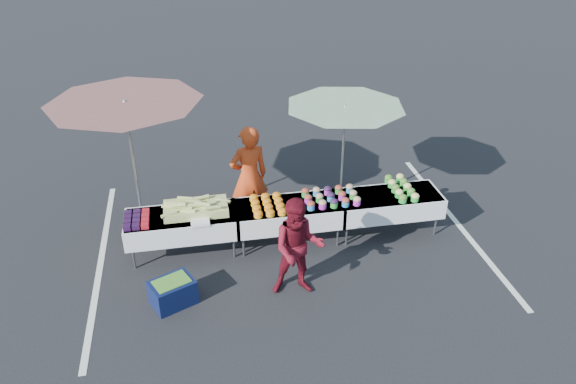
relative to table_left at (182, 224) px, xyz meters
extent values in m
plane|color=black|center=(1.80, 0.00, -0.58)|extent=(80.00, 80.00, 0.00)
cube|color=silver|center=(-1.40, 0.00, -0.58)|extent=(0.10, 5.00, 0.00)
cube|color=silver|center=(5.00, 0.00, -0.58)|extent=(0.10, 5.00, 0.00)
cube|color=white|center=(0.00, 0.00, 0.15)|extent=(1.80, 0.75, 0.04)
cube|color=white|center=(0.00, 0.00, -0.01)|extent=(1.86, 0.81, 0.36)
cylinder|color=slate|center=(-0.82, -0.29, -0.39)|extent=(0.04, 0.04, 0.39)
cylinder|color=slate|center=(-0.82, 0.29, -0.39)|extent=(0.04, 0.04, 0.39)
cylinder|color=slate|center=(0.82, -0.29, -0.39)|extent=(0.04, 0.04, 0.39)
cylinder|color=slate|center=(0.82, 0.29, -0.39)|extent=(0.04, 0.04, 0.39)
cube|color=white|center=(1.80, 0.00, 0.15)|extent=(1.80, 0.75, 0.04)
cube|color=white|center=(1.80, 0.00, -0.01)|extent=(1.86, 0.81, 0.36)
cylinder|color=slate|center=(0.98, -0.29, -0.39)|extent=(0.04, 0.04, 0.39)
cylinder|color=slate|center=(0.98, 0.29, -0.39)|extent=(0.04, 0.04, 0.39)
cylinder|color=slate|center=(2.62, -0.29, -0.39)|extent=(0.04, 0.04, 0.39)
cylinder|color=slate|center=(2.62, 0.29, -0.39)|extent=(0.04, 0.04, 0.39)
cube|color=white|center=(3.60, 0.00, 0.15)|extent=(1.80, 0.75, 0.04)
cube|color=white|center=(3.60, 0.00, -0.01)|extent=(1.86, 0.81, 0.36)
cylinder|color=slate|center=(2.78, -0.29, -0.39)|extent=(0.04, 0.04, 0.39)
cylinder|color=slate|center=(2.78, 0.29, -0.39)|extent=(0.04, 0.04, 0.39)
cylinder|color=slate|center=(4.42, -0.29, -0.39)|extent=(0.04, 0.04, 0.39)
cylinder|color=slate|center=(4.42, 0.29, -0.39)|extent=(0.04, 0.04, 0.39)
cube|color=black|center=(-0.85, -0.27, 0.21)|extent=(0.12, 0.12, 0.08)
cube|color=black|center=(-0.85, -0.13, 0.21)|extent=(0.12, 0.12, 0.08)
cube|color=black|center=(-0.85, 0.01, 0.21)|extent=(0.12, 0.12, 0.08)
cube|color=black|center=(-0.85, 0.15, 0.21)|extent=(0.12, 0.12, 0.08)
cube|color=black|center=(-0.71, -0.27, 0.21)|extent=(0.12, 0.12, 0.08)
cube|color=black|center=(-0.71, -0.13, 0.21)|extent=(0.12, 0.12, 0.08)
cube|color=black|center=(-0.71, 0.01, 0.21)|extent=(0.12, 0.12, 0.08)
cube|color=black|center=(-0.71, 0.15, 0.21)|extent=(0.12, 0.12, 0.08)
cube|color=#A9121A|center=(-0.57, -0.27, 0.21)|extent=(0.12, 0.12, 0.08)
cube|color=#A9121A|center=(-0.57, -0.13, 0.21)|extent=(0.12, 0.12, 0.08)
cube|color=#A9121A|center=(-0.57, 0.01, 0.21)|extent=(0.12, 0.12, 0.08)
cube|color=#A9121A|center=(-0.57, 0.15, 0.21)|extent=(0.12, 0.12, 0.08)
cube|color=#BACB68|center=(0.25, 0.05, 0.24)|extent=(1.05, 0.55, 0.14)
cylinder|color=#BACB68|center=(0.55, 0.20, 0.27)|extent=(0.27, 0.09, 0.10)
cylinder|color=#BACB68|center=(-0.13, 0.10, 0.34)|extent=(0.27, 0.14, 0.07)
cylinder|color=#BACB68|center=(0.36, -0.06, 0.38)|extent=(0.27, 0.14, 0.09)
cylinder|color=#BACB68|center=(-0.17, 0.08, 0.28)|extent=(0.27, 0.15, 0.10)
cylinder|color=#BACB68|center=(0.07, -0.01, 0.33)|extent=(0.27, 0.15, 0.08)
cylinder|color=#BACB68|center=(0.21, 0.09, 0.36)|extent=(0.27, 0.10, 0.10)
cylinder|color=#BACB68|center=(0.21, -0.03, 0.36)|extent=(0.27, 0.07, 0.08)
cylinder|color=#BACB68|center=(0.12, -0.13, 0.31)|extent=(0.27, 0.14, 0.09)
cylinder|color=#BACB68|center=(0.09, 0.25, 0.34)|extent=(0.27, 0.12, 0.08)
cylinder|color=#BACB68|center=(0.71, 0.14, 0.29)|extent=(0.27, 0.16, 0.08)
cylinder|color=#BACB68|center=(-0.06, 0.01, 0.34)|extent=(0.27, 0.11, 0.07)
cylinder|color=#BACB68|center=(0.16, -0.18, 0.27)|extent=(0.27, 0.10, 0.07)
cylinder|color=#BACB68|center=(0.36, 0.19, 0.35)|extent=(0.27, 0.12, 0.08)
cylinder|color=#BACB68|center=(-0.18, -0.17, 0.31)|extent=(0.27, 0.15, 0.08)
cylinder|color=#BACB68|center=(-0.09, 0.09, 0.36)|extent=(0.27, 0.10, 0.08)
cylinder|color=#BACB68|center=(0.46, 0.00, 0.32)|extent=(0.27, 0.16, 0.10)
cylinder|color=#BACB68|center=(-0.03, -0.02, 0.38)|extent=(0.27, 0.12, 0.09)
cylinder|color=#BACB68|center=(0.52, -0.18, 0.37)|extent=(0.27, 0.09, 0.07)
cylinder|color=#BACB68|center=(0.58, -0.15, 0.30)|extent=(0.27, 0.10, 0.09)
cylinder|color=#BACB68|center=(0.50, -0.09, 0.28)|extent=(0.27, 0.12, 0.09)
cylinder|color=#BACB68|center=(0.35, 0.28, 0.27)|extent=(0.27, 0.10, 0.08)
cube|color=white|center=(0.30, -0.30, 0.19)|extent=(0.30, 0.25, 0.05)
cylinder|color=orange|center=(1.25, -0.28, 0.19)|extent=(0.15, 0.15, 0.05)
ellipsoid|color=#C16A0B|center=(1.25, -0.28, 0.23)|extent=(0.15, 0.15, 0.08)
cylinder|color=orange|center=(1.25, -0.10, 0.19)|extent=(0.15, 0.15, 0.05)
ellipsoid|color=#C16A0B|center=(1.25, -0.10, 0.23)|extent=(0.15, 0.15, 0.08)
cylinder|color=orange|center=(1.25, 0.08, 0.19)|extent=(0.15, 0.15, 0.05)
ellipsoid|color=#C16A0B|center=(1.25, 0.08, 0.23)|extent=(0.15, 0.15, 0.08)
cylinder|color=orange|center=(1.25, 0.26, 0.19)|extent=(0.15, 0.15, 0.05)
ellipsoid|color=#C16A0B|center=(1.25, 0.26, 0.23)|extent=(0.15, 0.15, 0.08)
cylinder|color=orange|center=(1.45, -0.28, 0.19)|extent=(0.15, 0.15, 0.05)
ellipsoid|color=#C16A0B|center=(1.45, -0.28, 0.23)|extent=(0.15, 0.15, 0.08)
cylinder|color=orange|center=(1.45, -0.10, 0.19)|extent=(0.15, 0.15, 0.05)
ellipsoid|color=#C16A0B|center=(1.45, -0.10, 0.23)|extent=(0.15, 0.15, 0.08)
cylinder|color=orange|center=(1.45, 0.08, 0.19)|extent=(0.15, 0.15, 0.05)
ellipsoid|color=#C16A0B|center=(1.45, 0.08, 0.23)|extent=(0.15, 0.15, 0.08)
cylinder|color=orange|center=(1.45, 0.26, 0.19)|extent=(0.15, 0.15, 0.05)
ellipsoid|color=#C16A0B|center=(1.45, 0.26, 0.23)|extent=(0.15, 0.15, 0.08)
cylinder|color=orange|center=(1.65, -0.28, 0.19)|extent=(0.15, 0.15, 0.05)
ellipsoid|color=#C16A0B|center=(1.65, -0.28, 0.23)|extent=(0.15, 0.15, 0.08)
cylinder|color=orange|center=(1.65, -0.10, 0.19)|extent=(0.15, 0.15, 0.05)
ellipsoid|color=#C16A0B|center=(1.65, -0.10, 0.23)|extent=(0.15, 0.15, 0.08)
cylinder|color=orange|center=(1.65, 0.08, 0.19)|extent=(0.15, 0.15, 0.05)
ellipsoid|color=#C16A0B|center=(1.65, 0.08, 0.23)|extent=(0.15, 0.15, 0.08)
cylinder|color=orange|center=(1.65, 0.26, 0.19)|extent=(0.15, 0.15, 0.05)
ellipsoid|color=#C16A0B|center=(1.65, 0.26, 0.23)|extent=(0.15, 0.15, 0.08)
cylinder|color=#2A83C7|center=(2.15, -0.22, 0.22)|extent=(0.13, 0.13, 0.10)
ellipsoid|color=maroon|center=(2.15, -0.22, 0.28)|extent=(0.14, 0.14, 0.10)
cylinder|color=#BA28B5|center=(2.15, 0.00, 0.22)|extent=(0.13, 0.13, 0.10)
ellipsoid|color=maroon|center=(2.15, 0.00, 0.28)|extent=(0.14, 0.14, 0.10)
cylinder|color=green|center=(2.15, 0.22, 0.22)|extent=(0.13, 0.13, 0.10)
ellipsoid|color=maroon|center=(2.15, 0.22, 0.28)|extent=(0.14, 0.14, 0.10)
cylinder|color=#BA28B5|center=(2.35, -0.22, 0.22)|extent=(0.13, 0.13, 0.10)
ellipsoid|color=#AD7C54|center=(2.35, -0.22, 0.28)|extent=(0.14, 0.14, 0.10)
cylinder|color=green|center=(2.35, 0.00, 0.22)|extent=(0.13, 0.13, 0.10)
ellipsoid|color=#AD7C54|center=(2.35, 0.00, 0.28)|extent=(0.14, 0.14, 0.10)
cylinder|color=#2A83C7|center=(2.35, 0.22, 0.22)|extent=(0.13, 0.13, 0.10)
ellipsoid|color=#AD7C54|center=(2.35, 0.22, 0.28)|extent=(0.14, 0.14, 0.10)
cylinder|color=green|center=(2.55, -0.22, 0.22)|extent=(0.13, 0.13, 0.10)
ellipsoid|color=#231434|center=(2.55, -0.22, 0.28)|extent=(0.14, 0.14, 0.10)
cylinder|color=#2A83C7|center=(2.55, 0.00, 0.22)|extent=(0.13, 0.13, 0.10)
ellipsoid|color=#231434|center=(2.55, 0.00, 0.28)|extent=(0.14, 0.14, 0.10)
cylinder|color=#BA28B5|center=(2.55, 0.22, 0.22)|extent=(0.13, 0.13, 0.10)
ellipsoid|color=#231434|center=(2.55, 0.22, 0.28)|extent=(0.14, 0.14, 0.10)
cylinder|color=#2A83C7|center=(2.75, -0.22, 0.22)|extent=(0.13, 0.13, 0.10)
ellipsoid|color=maroon|center=(2.75, -0.22, 0.28)|extent=(0.14, 0.14, 0.10)
cylinder|color=#BA28B5|center=(2.75, 0.00, 0.22)|extent=(0.13, 0.13, 0.10)
ellipsoid|color=maroon|center=(2.75, 0.00, 0.28)|extent=(0.14, 0.14, 0.10)
cylinder|color=green|center=(2.75, 0.22, 0.22)|extent=(0.13, 0.13, 0.10)
ellipsoid|color=maroon|center=(2.75, 0.22, 0.28)|extent=(0.14, 0.14, 0.10)
cylinder|color=#BA28B5|center=(2.95, -0.22, 0.22)|extent=(0.13, 0.13, 0.10)
ellipsoid|color=#AD7C54|center=(2.95, -0.22, 0.28)|extent=(0.14, 0.14, 0.10)
cylinder|color=green|center=(2.95, 0.00, 0.22)|extent=(0.13, 0.13, 0.10)
ellipsoid|color=#AD7C54|center=(2.95, 0.00, 0.28)|extent=(0.14, 0.14, 0.10)
cylinder|color=#2A83C7|center=(2.95, 0.22, 0.22)|extent=(0.13, 0.13, 0.10)
ellipsoid|color=#AD7C54|center=(2.95, 0.22, 0.28)|extent=(0.14, 0.14, 0.10)
cylinder|color=green|center=(3.75, -0.28, 0.21)|extent=(0.14, 0.14, 0.08)
ellipsoid|color=#2D6D1D|center=(3.75, -0.28, 0.26)|extent=(0.14, 0.14, 0.11)
cylinder|color=green|center=(3.75, -0.10, 0.21)|extent=(0.14, 0.14, 0.08)
ellipsoid|color=#C3D760|center=(3.75, -0.10, 0.26)|extent=(0.14, 0.14, 0.11)
cylinder|color=green|center=(3.75, 0.08, 0.21)|extent=(0.14, 0.14, 0.08)
ellipsoid|color=#2D6D1D|center=(3.75, 0.08, 0.26)|extent=(0.14, 0.14, 0.11)
cylinder|color=green|center=(3.75, 0.26, 0.21)|extent=(0.14, 0.14, 0.08)
ellipsoid|color=#C3D760|center=(3.75, 0.26, 0.26)|extent=(0.14, 0.14, 0.11)
cylinder|color=green|center=(3.75, 0.44, 0.21)|extent=(0.14, 0.14, 0.08)
ellipsoid|color=#2D6D1D|center=(3.75, 0.44, 0.26)|extent=(0.14, 0.14, 0.11)
cylinder|color=green|center=(3.97, -0.28, 0.21)|extent=(0.14, 0.14, 0.08)
ellipsoid|color=#C3D760|center=(3.97, -0.28, 0.26)|extent=(0.14, 0.14, 0.11)
cylinder|color=green|center=(3.97, -0.10, 0.21)|extent=(0.14, 0.14, 0.08)
ellipsoid|color=#2D6D1D|center=(3.97, -0.10, 0.26)|extent=(0.14, 0.14, 0.11)
cylinder|color=green|center=(3.97, 0.08, 0.21)|extent=(0.14, 0.14, 0.08)
ellipsoid|color=#C3D760|center=(3.97, 0.08, 0.26)|extent=(0.14, 0.14, 0.11)
cylinder|color=green|center=(3.97, 0.26, 0.21)|extent=(0.14, 0.14, 0.08)
ellipsoid|color=#2D6D1D|center=(3.97, 0.26, 0.26)|extent=(0.14, 0.14, 0.11)
cylinder|color=green|center=(3.97, 0.44, 0.21)|extent=(0.14, 0.14, 0.08)
ellipsoid|color=#C3D760|center=(3.97, 0.44, 0.26)|extent=(0.14, 0.14, 0.11)
imported|color=#CC3F17|center=(1.23, 0.72, 0.38)|extent=(0.79, 0.61, 1.93)
imported|color=maroon|center=(1.70, -1.35, 0.23)|extent=(0.86, 0.71, 1.63)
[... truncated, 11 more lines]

